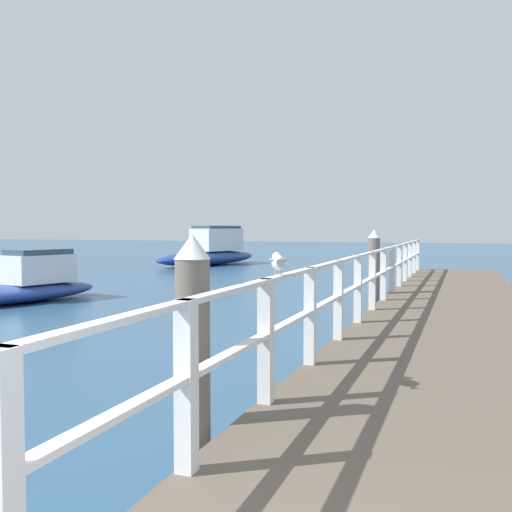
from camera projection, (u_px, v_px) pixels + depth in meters
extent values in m
cube|color=brown|center=(449.00, 321.00, 11.20)|extent=(2.90, 21.70, 0.54)
cube|color=white|center=(2.00, 491.00, 2.20)|extent=(0.12, 0.12, 1.11)
cube|color=white|center=(186.00, 386.00, 3.66)|extent=(0.12, 0.12, 1.11)
cube|color=white|center=(266.00, 341.00, 5.11)|extent=(0.12, 0.12, 1.11)
cube|color=white|center=(310.00, 316.00, 6.56)|extent=(0.12, 0.12, 1.11)
cube|color=white|center=(338.00, 300.00, 8.01)|extent=(0.12, 0.12, 1.11)
cube|color=white|center=(358.00, 289.00, 9.46)|extent=(0.12, 0.12, 1.11)
cube|color=white|center=(372.00, 281.00, 10.91)|extent=(0.12, 0.12, 1.11)
cube|color=white|center=(383.00, 274.00, 12.36)|extent=(0.12, 0.12, 1.11)
cube|color=white|center=(392.00, 269.00, 13.81)|extent=(0.12, 0.12, 1.11)
cube|color=white|center=(399.00, 265.00, 15.26)|extent=(0.12, 0.12, 1.11)
cube|color=white|center=(405.00, 262.00, 16.71)|extent=(0.12, 0.12, 1.11)
cube|color=white|center=(410.00, 259.00, 18.16)|extent=(0.12, 0.12, 1.11)
cube|color=white|center=(414.00, 257.00, 19.61)|extent=(0.12, 0.12, 1.11)
cube|color=white|center=(418.00, 255.00, 21.06)|extent=(0.12, 0.12, 1.11)
cube|color=white|center=(379.00, 251.00, 11.60)|extent=(0.10, 20.10, 0.04)
cube|color=white|center=(378.00, 275.00, 11.63)|extent=(0.10, 20.10, 0.04)
cylinder|color=#6B6056|center=(193.00, 374.00, 4.60)|extent=(0.28, 0.28, 1.85)
cone|color=white|center=(192.00, 246.00, 4.55)|extent=(0.29, 0.29, 0.20)
cylinder|color=#6B6056|center=(374.00, 277.00, 13.59)|extent=(0.28, 0.28, 1.85)
cone|color=white|center=(374.00, 234.00, 13.54)|extent=(0.29, 0.29, 0.20)
ellipsoid|color=white|center=(278.00, 262.00, 5.40)|extent=(0.23, 0.31, 0.15)
sphere|color=white|center=(277.00, 257.00, 5.58)|extent=(0.09, 0.09, 0.09)
cone|color=gold|center=(276.00, 256.00, 5.64)|extent=(0.04, 0.06, 0.02)
cone|color=#939399|center=(280.00, 262.00, 5.23)|extent=(0.10, 0.10, 0.07)
ellipsoid|color=#939399|center=(278.00, 260.00, 5.40)|extent=(0.25, 0.27, 0.04)
cylinder|color=tan|center=(276.00, 273.00, 5.40)|extent=(0.01, 0.01, 0.05)
cylinder|color=tan|center=(281.00, 273.00, 5.40)|extent=(0.01, 0.01, 0.05)
ellipsoid|color=navy|center=(208.00, 258.00, 32.06)|extent=(4.20, 8.15, 0.78)
cube|color=white|center=(217.00, 240.00, 32.65)|extent=(2.20, 3.40, 1.25)
cube|color=#334756|center=(217.00, 227.00, 32.61)|extent=(2.03, 3.07, 0.16)
ellipsoid|color=navy|center=(25.00, 293.00, 16.23)|extent=(2.69, 4.92, 0.51)
cube|color=white|center=(39.00, 269.00, 16.59)|extent=(1.47, 2.06, 0.81)
cube|color=#334756|center=(39.00, 252.00, 16.56)|extent=(1.36, 1.86, 0.16)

